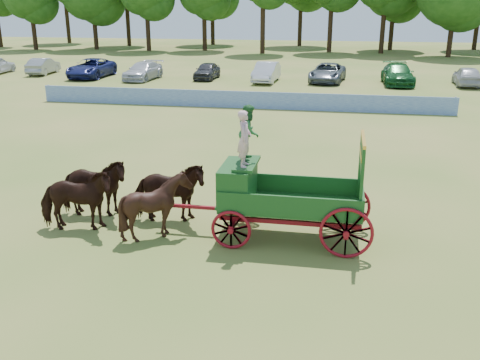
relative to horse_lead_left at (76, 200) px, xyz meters
name	(u,v)px	position (x,y,z in m)	size (l,w,h in m)	color
ground	(161,218)	(2.05, 1.33, -0.93)	(160.00, 160.00, 0.00)	olive
horse_lead_left	(76,200)	(0.00, 0.00, 0.00)	(1.00, 2.19, 1.85)	black
horse_lead_right	(93,188)	(0.00, 1.10, 0.00)	(1.00, 2.19, 1.85)	black
horse_wheel_left	(156,206)	(2.40, 0.00, 0.00)	(1.50, 1.68, 1.86)	black
horse_wheel_right	(168,193)	(2.40, 1.10, 0.00)	(1.00, 2.19, 1.85)	black
farm_dray	(265,182)	(5.37, 0.58, 0.68)	(5.99, 2.00, 3.67)	maroon
sponsor_banner	(238,100)	(1.05, 19.33, -0.40)	(26.00, 0.08, 1.05)	#1C409C
parked_cars	(283,72)	(2.52, 31.31, -0.15)	(53.05, 6.94, 1.62)	silver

